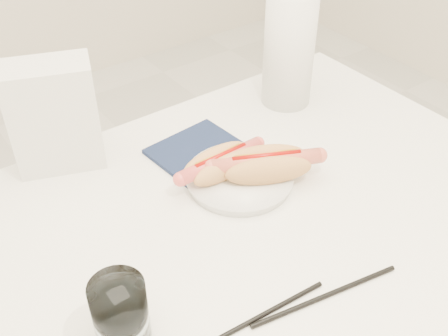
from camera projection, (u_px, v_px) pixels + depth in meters
table at (225, 261)px, 0.94m from camera, size 1.20×0.80×0.75m
plate at (239, 179)px, 1.01m from camera, size 0.21×0.21×0.02m
hotdog_left at (221, 164)px, 1.00m from camera, size 0.18×0.07×0.05m
hotdog_right at (266, 165)px, 0.99m from camera, size 0.19×0.14×0.05m
water_glass at (120, 312)px, 0.72m from camera, size 0.08×0.08×0.10m
chopstick_near at (255, 319)px, 0.77m from camera, size 0.24×0.02×0.01m
chopstick_far at (326, 296)px, 0.81m from camera, size 0.25×0.05×0.01m
napkin_box at (54, 116)px, 1.00m from camera, size 0.18×0.14×0.21m
navy_napkin at (202, 154)px, 1.08m from camera, size 0.18×0.18×0.01m
paper_towel_roll at (289, 51)px, 1.17m from camera, size 0.11×0.11×0.25m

